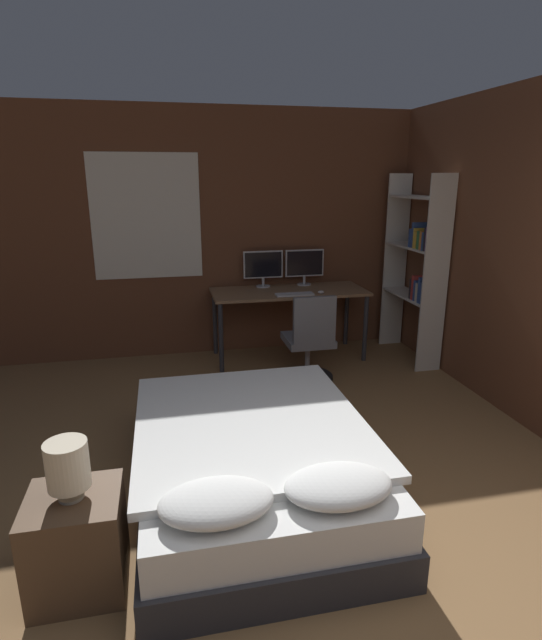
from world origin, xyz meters
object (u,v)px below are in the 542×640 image
Objects in this scene: bedside_lamp at (67,465)px; bookshelf at (419,262)px; office_chair at (309,347)px; computer_mouse at (321,292)px; monitor_right at (305,265)px; nightstand at (77,542)px; bed at (254,463)px; desk at (289,298)px; keyboard at (295,294)px; monitor_left at (263,266)px.

bedside_lamp is 0.15× the size of bookshelf.
computer_mouse is at bearing 61.45° from office_chair.
office_chair reaches higher than computer_mouse.
nightstand is at bearing -122.67° from monitor_right.
bed is 1.14× the size of desk.
bedside_lamp reaches higher than keyboard.
keyboard is at bearing 180.00° from computer_mouse.
keyboard is 0.29m from computer_mouse.
monitor_right reaches higher than computer_mouse.
monitor_right is at bearing 57.33° from nightstand.
bed is at bearing 27.96° from nightstand.
nightstand is 1.14× the size of monitor_left.
bed is 1.18m from bedside_lamp.
monitor_left is 0.58m from keyboard.
bookshelf reaches higher than bed.
monitor_right reaches higher than bed.
bedside_lamp is 0.66× the size of monitor_right.
desk is at bearing 92.15° from office_chair.
monitor_right is 0.49× the size of office_chair.
monitor_right reaches higher than desk.
office_chair is at bearing 50.69° from bedside_lamp.
bookshelf reaches higher than nightstand.
monitor_left is at bearing 138.15° from computer_mouse.
office_chair is (1.85, 2.26, 0.10)m from nightstand.
monitor_right is 1.25m from bookshelf.
computer_mouse is at bearing 172.88° from bookshelf.
desk is 0.84× the size of bookshelf.
keyboard is at bearing 93.20° from office_chair.
nightstand is 1.14× the size of monitor_right.
monitor_right reaches higher than bedside_lamp.
monitor_left is at bearing 135.15° from desk.
monitor_left is 0.48m from monitor_right.
nightstand is at bearing -129.31° from office_chair.
bookshelf is at bearing 39.62° from bedside_lamp.
computer_mouse reaches higher than bed.
computer_mouse is 1.10m from bookshelf.
bookshelf is (1.33, -0.37, 0.41)m from desk.
computer_mouse is at bearing -84.06° from monitor_right.
nightstand is at bearing -127.61° from computer_mouse.
bookshelf is at bearing 15.13° from office_chair.
monitor_right is at bearing 63.15° from keyboard.
desk is 1.44m from bookshelf.
bookshelf reaches higher than monitor_left.
computer_mouse is (0.05, -0.48, -0.21)m from monitor_right.
bedside_lamp is at bearing -129.31° from office_chair.
keyboard is (1.82, 2.74, 0.53)m from nightstand.
bedside_lamp is at bearing -152.04° from bed.
desk is (1.82, 2.98, 0.01)m from bedside_lamp.
monitor_left is (-0.24, 0.24, 0.32)m from desk.
computer_mouse is (0.29, -0.24, 0.10)m from desk.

